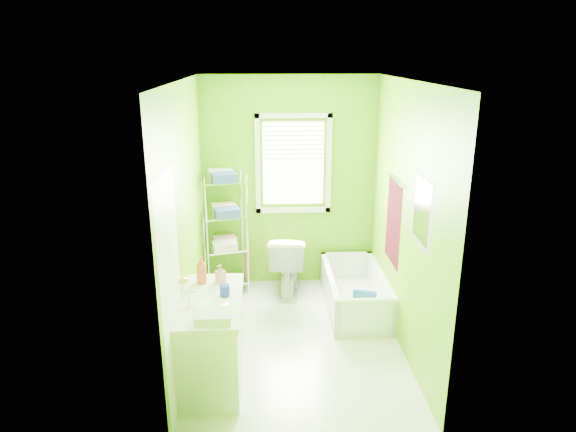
{
  "coord_description": "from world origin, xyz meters",
  "views": [
    {
      "loc": [
        -0.3,
        -4.66,
        2.84
      ],
      "look_at": [
        -0.07,
        0.25,
        1.27
      ],
      "focal_mm": 32.0,
      "sensor_mm": 36.0,
      "label": 1
    }
  ],
  "objects_px": {
    "vanity": "(212,337)",
    "wire_shelf_unit": "(226,220)",
    "toilet": "(288,263)",
    "bathtub": "(355,298)"
  },
  "relations": [
    {
      "from": "toilet",
      "to": "bathtub",
      "type": "bearing_deg",
      "value": 153.58
    },
    {
      "from": "bathtub",
      "to": "toilet",
      "type": "relative_size",
      "value": 1.8
    },
    {
      "from": "wire_shelf_unit",
      "to": "vanity",
      "type": "bearing_deg",
      "value": -90.61
    },
    {
      "from": "vanity",
      "to": "wire_shelf_unit",
      "type": "height_order",
      "value": "wire_shelf_unit"
    },
    {
      "from": "bathtub",
      "to": "vanity",
      "type": "relative_size",
      "value": 1.31
    },
    {
      "from": "toilet",
      "to": "vanity",
      "type": "relative_size",
      "value": 0.73
    },
    {
      "from": "vanity",
      "to": "wire_shelf_unit",
      "type": "relative_size",
      "value": 0.7
    },
    {
      "from": "bathtub",
      "to": "toilet",
      "type": "xyz_separation_m",
      "value": [
        -0.76,
        0.48,
        0.24
      ]
    },
    {
      "from": "toilet",
      "to": "wire_shelf_unit",
      "type": "height_order",
      "value": "wire_shelf_unit"
    },
    {
      "from": "bathtub",
      "to": "toilet",
      "type": "distance_m",
      "value": 0.93
    }
  ]
}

